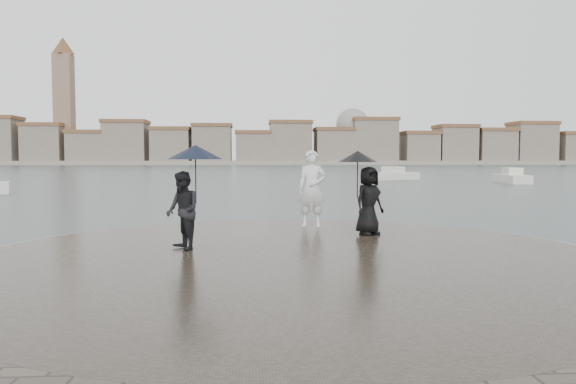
{
  "coord_description": "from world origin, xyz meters",
  "views": [
    {
      "loc": [
        -0.76,
        -6.62,
        2.16
      ],
      "look_at": [
        0.0,
        4.8,
        1.45
      ],
      "focal_mm": 35.0,
      "sensor_mm": 36.0,
      "label": 1
    }
  ],
  "objects": [
    {
      "name": "ground",
      "position": [
        0.0,
        0.0,
        0.0
      ],
      "size": [
        400.0,
        400.0,
        0.0
      ],
      "primitive_type": "plane",
      "color": "#2B3835",
      "rests_on": "ground"
    },
    {
      "name": "kerb_ring",
      "position": [
        0.0,
        3.5,
        0.16
      ],
      "size": [
        12.5,
        12.5,
        0.32
      ],
      "primitive_type": "cylinder",
      "color": "gray",
      "rests_on": "ground"
    },
    {
      "name": "quay_tip",
      "position": [
        0.0,
        3.5,
        0.18
      ],
      "size": [
        11.9,
        11.9,
        0.36
      ],
      "primitive_type": "cylinder",
      "color": "#2D261E",
      "rests_on": "ground"
    },
    {
      "name": "statue",
      "position": [
        0.82,
        7.8,
        1.35
      ],
      "size": [
        0.78,
        0.57,
        1.98
      ],
      "primitive_type": "imported",
      "rotation": [
        0.0,
        0.0,
        -0.14
      ],
      "color": "white",
      "rests_on": "quay_tip"
    },
    {
      "name": "visitor_left",
      "position": [
        -2.0,
        4.37,
        1.52
      ],
      "size": [
        1.24,
        1.12,
        2.04
      ],
      "color": "black",
      "rests_on": "quay_tip"
    },
    {
      "name": "visitor_right",
      "position": [
        1.9,
        6.22,
        1.43
      ],
      "size": [
        1.17,
        0.99,
        1.95
      ],
      "color": "black",
      "rests_on": "quay_tip"
    },
    {
      "name": "far_skyline",
      "position": [
        -6.29,
        160.71,
        5.61
      ],
      "size": [
        260.0,
        20.0,
        37.0
      ],
      "color": "gray",
      "rests_on": "ground"
    },
    {
      "name": "boats",
      "position": [
        5.5,
        37.81,
        0.38
      ],
      "size": [
        43.19,
        23.32,
        1.5
      ],
      "color": "silver",
      "rests_on": "ground"
    }
  ]
}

